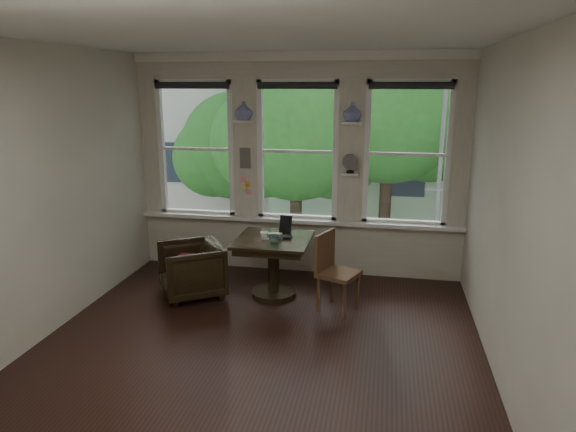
% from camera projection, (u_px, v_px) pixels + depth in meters
% --- Properties ---
extents(ground, '(4.50, 4.50, 0.00)m').
position_uv_depth(ground, '(259.00, 344.00, 5.26)').
color(ground, black).
rests_on(ground, ground).
extents(ceiling, '(4.50, 4.50, 0.00)m').
position_uv_depth(ceiling, '(255.00, 36.00, 4.51)').
color(ceiling, silver).
rests_on(ceiling, ground).
extents(wall_back, '(4.50, 0.00, 4.50)m').
position_uv_depth(wall_back, '(298.00, 166.00, 7.03)').
color(wall_back, beige).
rests_on(wall_back, ground).
extents(wall_front, '(4.50, 0.00, 4.50)m').
position_uv_depth(wall_front, '(153.00, 294.00, 2.75)').
color(wall_front, beige).
rests_on(wall_front, ground).
extents(wall_left, '(0.00, 4.50, 4.50)m').
position_uv_depth(wall_left, '(46.00, 193.00, 5.30)').
color(wall_left, beige).
rests_on(wall_left, ground).
extents(wall_right, '(0.00, 4.50, 4.50)m').
position_uv_depth(wall_right, '(507.00, 213.00, 4.47)').
color(wall_right, beige).
rests_on(wall_right, ground).
extents(window_left, '(1.10, 0.12, 1.90)m').
position_uv_depth(window_left, '(197.00, 149.00, 7.24)').
color(window_left, white).
rests_on(window_left, ground).
extents(window_center, '(1.10, 0.12, 1.90)m').
position_uv_depth(window_center, '(298.00, 151.00, 6.98)').
color(window_center, white).
rests_on(window_center, ground).
extents(window_right, '(1.10, 0.12, 1.90)m').
position_uv_depth(window_right, '(407.00, 154.00, 6.71)').
color(window_right, white).
rests_on(window_right, ground).
extents(shelf_left, '(0.26, 0.16, 0.03)m').
position_uv_depth(shelf_left, '(244.00, 121.00, 6.92)').
color(shelf_left, white).
rests_on(shelf_left, ground).
extents(shelf_right, '(0.26, 0.16, 0.03)m').
position_uv_depth(shelf_right, '(352.00, 123.00, 6.65)').
color(shelf_right, white).
rests_on(shelf_right, ground).
extents(intercom, '(0.14, 0.06, 0.28)m').
position_uv_depth(intercom, '(245.00, 158.00, 7.07)').
color(intercom, '#59544F').
rests_on(intercom, ground).
extents(sticky_notes, '(0.16, 0.01, 0.24)m').
position_uv_depth(sticky_notes, '(246.00, 183.00, 7.16)').
color(sticky_notes, pink).
rests_on(sticky_notes, ground).
extents(desk_fan, '(0.20, 0.20, 0.24)m').
position_uv_depth(desk_fan, '(350.00, 167.00, 6.77)').
color(desk_fan, '#59544F').
rests_on(desk_fan, ground).
extents(vase_left, '(0.24, 0.24, 0.25)m').
position_uv_depth(vase_left, '(244.00, 111.00, 6.88)').
color(vase_left, silver).
rests_on(vase_left, shelf_left).
extents(vase_right, '(0.24, 0.24, 0.25)m').
position_uv_depth(vase_right, '(352.00, 112.00, 6.61)').
color(vase_right, silver).
rests_on(vase_right, shelf_right).
extents(table, '(0.90, 0.90, 0.75)m').
position_uv_depth(table, '(274.00, 267.00, 6.39)').
color(table, black).
rests_on(table, ground).
extents(armchair_left, '(1.02, 1.02, 0.68)m').
position_uv_depth(armchair_left, '(192.00, 270.00, 6.40)').
color(armchair_left, black).
rests_on(armchair_left, ground).
extents(cushion_red, '(0.45, 0.45, 0.06)m').
position_uv_depth(cushion_red, '(191.00, 262.00, 6.37)').
color(cushion_red, maroon).
rests_on(cushion_red, armchair_left).
extents(side_chair_right, '(0.55, 0.55, 0.92)m').
position_uv_depth(side_chair_right, '(339.00, 273.00, 5.95)').
color(side_chair_right, '#48341A').
rests_on(side_chair_right, ground).
extents(laptop, '(0.34, 0.23, 0.03)m').
position_uv_depth(laptop, '(278.00, 238.00, 6.27)').
color(laptop, black).
rests_on(laptop, table).
extents(mug, '(0.11, 0.11, 0.09)m').
position_uv_depth(mug, '(264.00, 235.00, 6.26)').
color(mug, white).
rests_on(mug, table).
extents(drinking_glass, '(0.14, 0.14, 0.10)m').
position_uv_depth(drinking_glass, '(274.00, 239.00, 6.10)').
color(drinking_glass, white).
rests_on(drinking_glass, table).
extents(tablet, '(0.17, 0.11, 0.22)m').
position_uv_depth(tablet, '(286.00, 224.00, 6.52)').
color(tablet, black).
rests_on(tablet, table).
extents(papers, '(0.28, 0.34, 0.00)m').
position_uv_depth(papers, '(274.00, 236.00, 6.39)').
color(papers, silver).
rests_on(papers, table).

